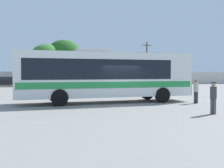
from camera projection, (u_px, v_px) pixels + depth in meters
ground_plane at (95, 93)px, 28.10m from camera, size 300.00×300.00×0.00m
perimeter_wall at (77, 78)px, 46.10m from camera, size 80.00×0.30×2.24m
coach_bus_white_green at (104, 74)px, 18.73m from camera, size 12.06×3.43×3.61m
attendant_by_bus_door at (196, 90)px, 18.36m from camera, size 0.45×0.45×1.60m
passenger_waiting_on_apron at (213, 96)px, 13.48m from camera, size 0.44×0.44×1.59m
parked_car_second_black at (8, 81)px, 40.69m from camera, size 4.55×2.17×1.47m
parked_car_third_maroon at (45, 81)px, 42.10m from camera, size 4.65×2.12×1.45m
parked_car_rightmost_white at (102, 81)px, 42.91m from camera, size 4.07×2.11×1.43m
utility_pole_near at (147, 62)px, 51.92m from camera, size 1.80×0.24×7.85m
roadside_tree_midleft at (46, 57)px, 48.80m from camera, size 5.36×5.36×7.18m
roadside_tree_midright at (64, 54)px, 50.64m from camera, size 5.99×5.99×8.14m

